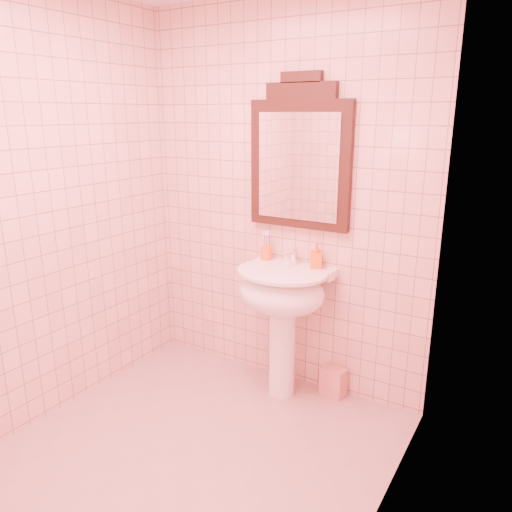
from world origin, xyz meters
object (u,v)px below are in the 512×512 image
Objects in this scene: pedestal_sink at (282,301)px; toothbrush_cup at (266,253)px; soap_dispenser at (316,256)px; mirror at (300,158)px; towel at (333,381)px.

pedestal_sink is 5.05× the size of toothbrush_cup.
pedestal_sink is at bearing -157.30° from soap_dispenser.
toothbrush_cup is 1.06× the size of soap_dispenser.
mirror is at bearing 90.00° from pedestal_sink.
soap_dispenser is (0.16, -0.05, -0.59)m from mirror.
mirror is 5.49× the size of toothbrush_cup.
mirror reaches higher than pedestal_sink.
pedestal_sink is 4.49× the size of towel.
toothbrush_cup is (-0.21, 0.15, 0.25)m from pedestal_sink.
pedestal_sink reaches higher than towel.
toothbrush_cup reaches higher than soap_dispenser.
pedestal_sink is at bearing -90.00° from mirror.
mirror is 0.62m from soap_dispenser.
towel is at bearing -15.31° from soap_dispenser.
soap_dispenser reaches higher than towel.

